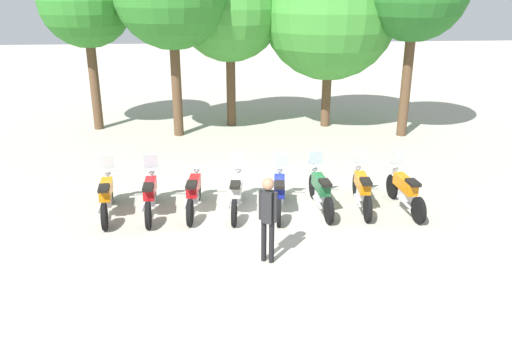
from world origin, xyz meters
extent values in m
plane|color=#ADA899|center=(0.00, 0.00, 0.00)|extent=(80.00, 80.00, 0.00)
cylinder|color=black|center=(-3.77, 0.83, 0.32)|extent=(0.16, 0.65, 0.64)
cylinder|color=black|center=(-3.62, -0.71, 0.32)|extent=(0.16, 0.65, 0.64)
cube|color=silver|center=(-3.77, 0.83, 0.66)|extent=(0.16, 0.37, 0.04)
cube|color=orange|center=(-3.70, 0.11, 0.67)|extent=(0.35, 0.97, 0.30)
cube|color=silver|center=(-3.69, 0.06, 0.40)|extent=(0.26, 0.42, 0.24)
cube|color=black|center=(-3.66, -0.29, 0.86)|extent=(0.28, 0.46, 0.08)
cylinder|color=silver|center=(-3.76, 0.74, 0.64)|extent=(0.07, 0.23, 0.64)
cylinder|color=silver|center=(-3.75, 0.65, 0.97)|extent=(0.62, 0.10, 0.04)
sphere|color=silver|center=(-3.77, 0.78, 0.85)|extent=(0.18, 0.18, 0.16)
cylinder|color=silver|center=(-3.82, -0.26, 0.34)|extent=(0.14, 0.70, 0.07)
cube|color=silver|center=(-3.76, 0.71, 1.17)|extent=(0.37, 0.17, 0.39)
cylinder|color=black|center=(-2.66, 0.82, 0.32)|extent=(0.12, 0.64, 0.64)
cylinder|color=black|center=(-2.62, -0.73, 0.32)|extent=(0.12, 0.64, 0.64)
cube|color=silver|center=(-2.66, 0.82, 0.66)|extent=(0.13, 0.36, 0.04)
cube|color=red|center=(-2.64, 0.09, 0.67)|extent=(0.28, 0.96, 0.30)
cube|color=silver|center=(-2.64, 0.04, 0.40)|extent=(0.23, 0.41, 0.24)
cube|color=black|center=(-2.63, -0.31, 0.86)|extent=(0.25, 0.45, 0.08)
cylinder|color=silver|center=(-2.66, 0.73, 0.64)|extent=(0.06, 0.23, 0.64)
cylinder|color=silver|center=(-2.65, 0.64, 0.97)|extent=(0.62, 0.05, 0.04)
sphere|color=silver|center=(-2.66, 0.77, 0.85)|extent=(0.16, 0.16, 0.16)
cylinder|color=silver|center=(-2.79, -0.26, 0.34)|extent=(0.09, 0.70, 0.07)
cube|color=silver|center=(-2.66, 0.70, 1.17)|extent=(0.36, 0.14, 0.39)
cylinder|color=black|center=(-1.51, 0.88, 0.32)|extent=(0.16, 0.65, 0.64)
cylinder|color=black|center=(-1.66, -0.66, 0.32)|extent=(0.16, 0.65, 0.64)
cube|color=silver|center=(-1.51, 0.88, 0.66)|extent=(0.15, 0.37, 0.04)
cube|color=red|center=(-1.58, 0.16, 0.67)|extent=(0.35, 0.97, 0.30)
cube|color=silver|center=(-1.58, 0.11, 0.40)|extent=(0.26, 0.42, 0.24)
cube|color=black|center=(-1.62, -0.24, 0.86)|extent=(0.28, 0.46, 0.08)
cylinder|color=silver|center=(-1.52, 0.79, 0.64)|extent=(0.07, 0.23, 0.64)
cylinder|color=silver|center=(-1.53, 0.71, 0.97)|extent=(0.62, 0.09, 0.04)
sphere|color=silver|center=(-1.51, 0.83, 0.85)|extent=(0.17, 0.17, 0.16)
cylinder|color=silver|center=(-1.77, -0.17, 0.34)|extent=(0.14, 0.70, 0.07)
cylinder|color=black|center=(-0.43, 0.78, 0.32)|extent=(0.18, 0.65, 0.64)
cylinder|color=black|center=(-0.62, -0.76, 0.32)|extent=(0.18, 0.65, 0.64)
cube|color=silver|center=(-0.43, 0.78, 0.66)|extent=(0.16, 0.37, 0.04)
cube|color=silver|center=(-0.52, 0.06, 0.67)|extent=(0.37, 0.97, 0.30)
cube|color=silver|center=(-0.53, 0.01, 0.40)|extent=(0.27, 0.42, 0.24)
cube|color=black|center=(-0.57, -0.34, 0.86)|extent=(0.29, 0.47, 0.08)
cylinder|color=silver|center=(-0.44, 0.69, 0.64)|extent=(0.08, 0.23, 0.64)
cylinder|color=silver|center=(-0.45, 0.60, 0.97)|extent=(0.62, 0.11, 0.04)
sphere|color=silver|center=(-0.44, 0.73, 0.85)|extent=(0.18, 0.18, 0.16)
cylinder|color=silver|center=(-0.72, -0.27, 0.34)|extent=(0.16, 0.70, 0.07)
cube|color=silver|center=(-0.45, 0.66, 1.17)|extent=(0.37, 0.18, 0.39)
cylinder|color=black|center=(0.63, 0.68, 0.32)|extent=(0.18, 0.65, 0.64)
cylinder|color=black|center=(0.42, -0.85, 0.32)|extent=(0.18, 0.65, 0.64)
cube|color=silver|center=(0.63, 0.68, 0.66)|extent=(0.17, 0.37, 0.04)
cube|color=navy|center=(0.53, -0.04, 0.67)|extent=(0.38, 0.98, 0.30)
cube|color=silver|center=(0.53, -0.09, 0.40)|extent=(0.27, 0.43, 0.24)
cube|color=black|center=(0.48, -0.43, 0.86)|extent=(0.30, 0.47, 0.08)
cylinder|color=silver|center=(0.62, 0.59, 0.64)|extent=(0.08, 0.23, 0.64)
cylinder|color=silver|center=(0.61, 0.50, 0.97)|extent=(0.62, 0.12, 0.04)
sphere|color=silver|center=(0.62, 0.63, 0.85)|extent=(0.18, 0.18, 0.16)
cylinder|color=silver|center=(0.33, -0.36, 0.34)|extent=(0.16, 0.70, 0.07)
cube|color=silver|center=(0.61, 0.56, 1.17)|extent=(0.37, 0.18, 0.39)
cylinder|color=black|center=(1.55, 0.73, 0.32)|extent=(0.13, 0.64, 0.64)
cylinder|color=black|center=(1.62, -0.82, 0.32)|extent=(0.13, 0.64, 0.64)
cube|color=silver|center=(1.55, 0.73, 0.66)|extent=(0.14, 0.37, 0.04)
cube|color=#1E6033|center=(1.58, 0.00, 0.67)|extent=(0.30, 0.96, 0.30)
cube|color=silver|center=(1.58, -0.05, 0.40)|extent=(0.24, 0.41, 0.24)
cube|color=black|center=(1.60, -0.40, 0.86)|extent=(0.26, 0.45, 0.08)
cylinder|color=silver|center=(1.55, 0.64, 0.64)|extent=(0.06, 0.23, 0.64)
cylinder|color=silver|center=(1.56, 0.55, 0.97)|extent=(0.62, 0.07, 0.04)
sphere|color=silver|center=(1.55, 0.68, 0.85)|extent=(0.17, 0.17, 0.16)
cylinder|color=silver|center=(1.44, -0.35, 0.34)|extent=(0.10, 0.70, 0.07)
cube|color=silver|center=(1.55, 0.61, 1.17)|extent=(0.37, 0.15, 0.39)
cylinder|color=black|center=(2.71, 0.73, 0.32)|extent=(0.16, 0.65, 0.64)
cylinder|color=black|center=(2.56, -0.82, 0.32)|extent=(0.16, 0.65, 0.64)
cube|color=silver|center=(2.71, 0.73, 0.66)|extent=(0.15, 0.37, 0.04)
cube|color=orange|center=(2.64, 0.01, 0.67)|extent=(0.35, 0.97, 0.30)
cube|color=silver|center=(2.64, -0.04, 0.40)|extent=(0.26, 0.42, 0.24)
cube|color=black|center=(2.61, -0.39, 0.86)|extent=(0.28, 0.46, 0.08)
cylinder|color=silver|center=(2.71, 0.64, 0.64)|extent=(0.07, 0.23, 0.64)
cylinder|color=silver|center=(2.70, 0.55, 0.97)|extent=(0.62, 0.10, 0.04)
sphere|color=silver|center=(2.71, 0.68, 0.85)|extent=(0.17, 0.17, 0.16)
cylinder|color=silver|center=(2.45, -0.33, 0.34)|extent=(0.14, 0.70, 0.07)
cube|color=silver|center=(2.70, 0.61, 1.17)|extent=(0.37, 0.17, 0.39)
cylinder|color=black|center=(3.65, 0.55, 0.32)|extent=(0.14, 0.65, 0.64)
cylinder|color=black|center=(3.74, -0.99, 0.32)|extent=(0.14, 0.65, 0.64)
cube|color=silver|center=(3.65, 0.55, 0.66)|extent=(0.14, 0.37, 0.04)
cube|color=orange|center=(3.69, -0.17, 0.67)|extent=(0.32, 0.96, 0.30)
cube|color=silver|center=(3.69, -0.22, 0.40)|extent=(0.24, 0.41, 0.24)
cube|color=black|center=(3.72, -0.57, 0.86)|extent=(0.27, 0.45, 0.08)
cylinder|color=silver|center=(3.65, 0.46, 0.64)|extent=(0.06, 0.23, 0.64)
cylinder|color=silver|center=(3.66, 0.37, 0.97)|extent=(0.62, 0.07, 0.04)
sphere|color=silver|center=(3.65, 0.50, 0.85)|extent=(0.17, 0.17, 0.16)
cylinder|color=silver|center=(3.55, -0.53, 0.34)|extent=(0.11, 0.70, 0.07)
cube|color=silver|center=(3.65, 0.43, 1.17)|extent=(0.37, 0.15, 0.39)
cylinder|color=black|center=(-0.09, -2.45, 0.44)|extent=(0.15, 0.15, 0.89)
cylinder|color=black|center=(0.06, -2.53, 0.44)|extent=(0.15, 0.15, 0.89)
cube|color=#262628|center=(-0.02, -2.49, 1.22)|extent=(0.29, 0.28, 0.67)
cylinder|color=#262628|center=(-0.16, -2.42, 1.24)|extent=(0.11, 0.11, 0.63)
cylinder|color=#262628|center=(0.12, -2.57, 1.24)|extent=(0.11, 0.11, 0.63)
sphere|color=#A87A5B|center=(-0.02, -2.49, 1.71)|extent=(0.33, 0.33, 0.24)
cylinder|color=brown|center=(-5.57, 8.36, 1.82)|extent=(0.36, 0.36, 3.63)
sphere|color=#2D7A28|center=(-5.57, 8.36, 4.83)|extent=(3.41, 3.41, 3.41)
cylinder|color=brown|center=(-2.36, 7.16, 1.88)|extent=(0.36, 0.36, 3.77)
cylinder|color=brown|center=(-0.31, 8.47, 1.57)|extent=(0.36, 0.36, 3.14)
sphere|color=#3D8E33|center=(-0.31, 8.47, 4.54)|extent=(4.01, 4.01, 4.01)
cylinder|color=brown|center=(3.45, 8.05, 1.32)|extent=(0.36, 0.36, 2.64)
sphere|color=#3D8E33|center=(3.45, 8.05, 4.43)|extent=(5.12, 5.12, 5.12)
cylinder|color=brown|center=(6.03, 6.41, 2.00)|extent=(0.36, 0.36, 3.99)
camera|label=1|loc=(-1.04, -11.64, 5.33)|focal=35.75mm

